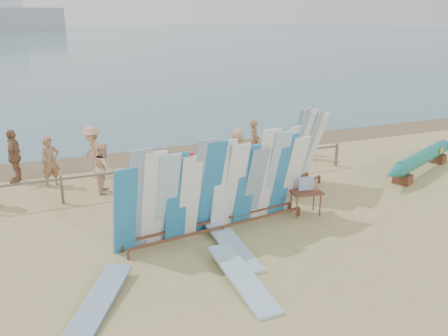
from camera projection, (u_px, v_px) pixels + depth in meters
name	position (u px, v px, depth m)	size (l,w,h in m)	color
ground	(220.00, 220.00, 13.39)	(160.00, 160.00, 0.00)	tan
ocean	(40.00, 37.00, 125.98)	(320.00, 240.00, 0.02)	#436A77
wet_sand_strip	(156.00, 154.00, 19.73)	(40.00, 2.60, 0.01)	brown
fence	(187.00, 169.00, 15.84)	(12.08, 0.08, 0.90)	#695B4F
main_surfboard_rack	(218.00, 189.00, 12.28)	(5.55, 1.47, 2.73)	brown
side_surfboard_rack	(301.00, 153.00, 15.29)	(2.47, 1.91, 2.85)	brown
outrigger_canoe	(423.00, 158.00, 17.32)	(5.75, 3.04, 0.87)	brown
vendor_table	(305.00, 202.00, 13.70)	(0.95, 0.73, 1.15)	brown
flat_board_a	(232.00, 249.00, 11.78)	(0.56, 2.70, 0.07)	#83B5D1
flat_board_b	(242.00, 283.00, 10.25)	(0.56, 2.70, 0.07)	#83B5D1
flat_board_e	(98.00, 309.00, 9.36)	(0.56, 2.70, 0.07)	silver
beach_chair_left	(162.00, 175.00, 16.39)	(0.64, 0.66, 0.88)	red
beach_chair_right	(193.00, 171.00, 16.85)	(0.72, 0.72, 0.83)	red
stroller	(229.00, 159.00, 17.72)	(0.53, 0.75, 1.03)	red
beachgoer_extra_1	(14.00, 156.00, 16.23)	(1.09, 0.47, 1.86)	#8C6042
beachgoer_1	(50.00, 162.00, 15.84)	(0.62, 0.34, 1.71)	#8C6042
beachgoer_10	(300.00, 137.00, 19.48)	(0.89, 0.39, 1.53)	#8C6042
beachgoer_2	(105.00, 168.00, 15.37)	(0.79, 0.38, 1.62)	beige
beachgoer_7	(254.00, 141.00, 18.60)	(0.61, 0.33, 1.67)	#8C6042
beachgoer_8	(306.00, 140.00, 18.77)	(0.81, 0.39, 1.66)	beige
beachgoer_6	(237.00, 151.00, 17.23)	(0.81, 0.39, 1.65)	tan
beachgoer_3	(92.00, 152.00, 16.73)	(1.19, 0.49, 1.85)	tan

